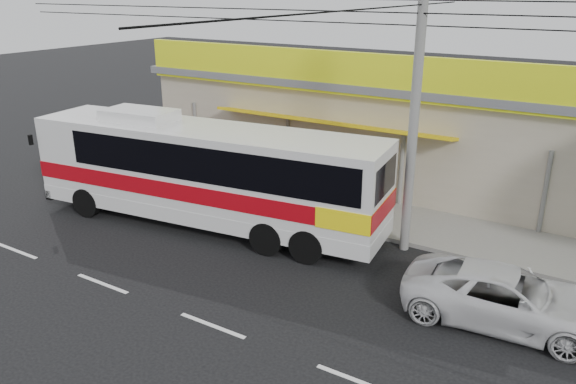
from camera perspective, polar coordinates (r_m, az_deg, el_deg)
name	(u,v)px	position (r m, az deg, el deg)	size (l,w,h in m)	color
ground	(268,283)	(16.22, -2.06, -9.26)	(120.00, 120.00, 0.00)	black
sidewalk	(358,213)	(20.94, 7.08, -2.12)	(30.00, 3.20, 0.15)	gray
lane_markings	(212,326)	(14.52, -7.69, -13.32)	(50.00, 0.12, 0.01)	silver
storefront_building	(414,125)	(25.20, 12.67, 6.70)	(22.60, 9.20, 5.70)	#A99F88
coach_bus	(210,169)	(19.33, -7.90, 2.28)	(12.90, 4.15, 3.91)	silver
motorbike_red	(185,164)	(24.80, -10.38, 2.85)	(0.75, 2.15, 1.13)	maroon
motorbike_dark	(249,171)	(23.63, -4.02, 2.13)	(0.48, 1.71, 1.02)	black
white_car	(507,297)	(15.18, 21.32, -9.95)	(2.33, 5.04, 1.40)	silver
utility_pole	(423,5)	(16.81, 13.56, 18.02)	(34.00, 14.00, 9.08)	slate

